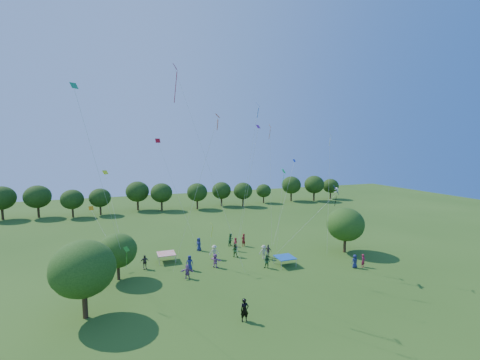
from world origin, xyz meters
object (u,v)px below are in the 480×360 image
near_tree_north (118,250)px  near_tree_east (345,224)px  near_tree_west (83,269)px  pirate_kite (335,191)px  tent_blue (285,257)px  red_high_kite (188,109)px  man_in_black (245,310)px  tent_red_stripe (166,254)px

near_tree_north → near_tree_east: 29.41m
near_tree_west → pirate_kite: (26.25, 1.15, 5.19)m
near_tree_west → pirate_kite: 26.78m
tent_blue → red_high_kite: 21.18m
man_in_black → red_high_kite: bearing=111.8°
red_high_kite → man_in_black: bearing=-71.2°
near_tree_west → red_high_kite: (9.80, 3.01, 13.98)m
near_tree_west → tent_blue: near_tree_west is taller
near_tree_north → near_tree_east: (29.38, -1.17, 0.64)m
man_in_black → tent_blue: bearing=50.4°
near_tree_west → near_tree_east: (32.01, 6.29, -0.43)m
near_tree_east → pirate_kite: size_ratio=0.70×
tent_red_stripe → pirate_kite: bearing=-29.4°
near_tree_west → pirate_kite: pirate_kite is taller
tent_blue → pirate_kite: 10.26m
man_in_black → red_high_kite: 19.45m
near_tree_north → pirate_kite: pirate_kite is taller
tent_blue → man_in_black: size_ratio=1.12×
man_in_black → pirate_kite: size_ratio=0.22×
tent_blue → near_tree_west: bearing=-167.6°
red_high_kite → tent_red_stripe: bearing=100.1°
man_in_black → pirate_kite: 17.34m
tent_blue → pirate_kite: (4.39, -3.64, 8.53)m
pirate_kite → red_high_kite: size_ratio=0.42×
near_tree_north → red_high_kite: size_ratio=0.24×
near_tree_north → pirate_kite: bearing=-15.0°
near_tree_north → tent_red_stripe: size_ratio=2.35×
near_tree_west → near_tree_east: bearing=11.1°
tent_blue → man_in_black: man_in_black is taller
near_tree_east → man_in_black: bearing=-149.2°
tent_red_stripe → tent_blue: size_ratio=1.00×
near_tree_east → tent_red_stripe: (-23.69, 4.97, -2.91)m
tent_red_stripe → tent_blue: same height
tent_blue → red_high_kite: red_high_kite is taller
man_in_black → pirate_kite: (13.63, 6.44, 8.58)m
near_tree_east → red_high_kite: (-22.21, -3.28, 14.41)m
tent_red_stripe → pirate_kite: size_ratio=0.25×
near_tree_east → tent_blue: size_ratio=2.83×
tent_red_stripe → man_in_black: man_in_black is taller
near_tree_north → man_in_black: size_ratio=2.63×
near_tree_east → red_high_kite: size_ratio=0.29×
tent_blue → pirate_kite: pirate_kite is taller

